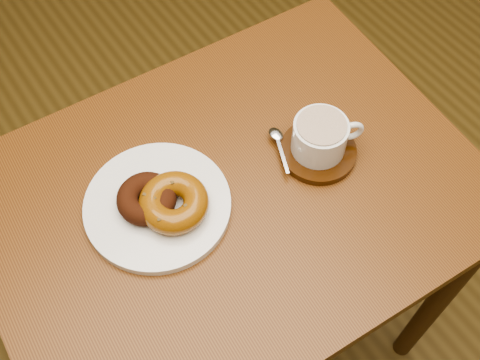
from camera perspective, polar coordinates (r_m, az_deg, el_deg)
ground at (r=1.91m, az=5.95°, el=-9.56°), size 6.00×6.00×0.00m
cafe_table at (r=1.20m, az=-0.79°, el=-4.32°), size 0.93×0.72×0.83m
donut_plate at (r=1.07m, az=-7.82°, el=-2.40°), size 0.35×0.35×0.02m
donut_cinnamon at (r=1.05m, az=-8.85°, el=-1.76°), size 0.12×0.12×0.04m
donut_caramel at (r=1.03m, az=-6.29°, el=-2.14°), size 0.14×0.14×0.04m
saucer at (r=1.13m, az=7.41°, el=2.70°), size 0.16×0.16×0.02m
coffee_cup at (r=1.10m, az=7.67°, el=4.14°), size 0.13×0.10×0.07m
teaspoon at (r=1.13m, az=3.54°, el=3.99°), size 0.05×0.10×0.01m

